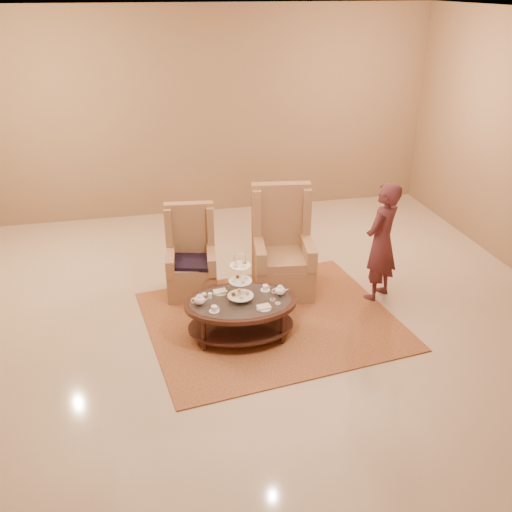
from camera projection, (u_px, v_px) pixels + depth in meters
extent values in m
plane|color=#C8AE95|center=(254.00, 325.00, 6.96)|extent=(8.00, 8.00, 0.00)
cube|color=white|center=(254.00, 325.00, 6.96)|extent=(8.00, 8.00, 0.02)
cube|color=#987352|center=(204.00, 114.00, 9.72)|extent=(8.00, 0.04, 3.50)
cube|color=#AB6E3C|center=(271.00, 320.00, 7.05)|extent=(3.25, 2.83, 0.02)
cylinder|color=black|center=(204.00, 335.00, 6.39)|extent=(0.06, 0.06, 0.43)
cylinder|color=black|center=(282.00, 328.00, 6.51)|extent=(0.06, 0.06, 0.43)
cylinder|color=black|center=(201.00, 313.00, 6.81)|extent=(0.06, 0.06, 0.43)
cylinder|color=black|center=(275.00, 307.00, 6.93)|extent=(0.06, 0.06, 0.43)
cylinder|color=silver|center=(240.00, 280.00, 6.43)|extent=(0.01, 0.01, 0.53)
torus|color=silver|center=(240.00, 259.00, 6.31)|extent=(0.14, 0.02, 0.14)
cylinder|color=white|center=(241.00, 296.00, 6.51)|extent=(0.32, 0.32, 0.01)
cylinder|color=white|center=(240.00, 281.00, 6.43)|extent=(0.28, 0.28, 0.01)
cylinder|color=white|center=(240.00, 266.00, 6.35)|extent=(0.25, 0.25, 0.01)
cylinder|color=#DC7870|center=(248.00, 293.00, 6.52)|extent=(0.05, 0.05, 0.03)
cylinder|color=#D5BA6A|center=(240.00, 290.00, 6.58)|extent=(0.05, 0.05, 0.03)
cylinder|color=brown|center=(233.00, 294.00, 6.49)|extent=(0.05, 0.05, 0.03)
cylinder|color=beige|center=(241.00, 297.00, 6.43)|extent=(0.05, 0.05, 0.03)
ellipsoid|color=#D5BA6A|center=(246.00, 278.00, 6.45)|extent=(0.05, 0.05, 0.03)
ellipsoid|color=brown|center=(238.00, 276.00, 6.48)|extent=(0.05, 0.05, 0.03)
ellipsoid|color=beige|center=(234.00, 280.00, 6.39)|extent=(0.05, 0.05, 0.03)
ellipsoid|color=#DC7870|center=(243.00, 282.00, 6.36)|extent=(0.05, 0.05, 0.03)
cube|color=brown|center=(244.00, 263.00, 6.38)|extent=(0.05, 0.04, 0.02)
cube|color=beige|center=(236.00, 262.00, 6.38)|extent=(0.05, 0.04, 0.02)
cube|color=#DC7870|center=(236.00, 266.00, 6.30)|extent=(0.05, 0.04, 0.02)
cube|color=#D5BA6A|center=(244.00, 266.00, 6.30)|extent=(0.05, 0.04, 0.02)
ellipsoid|color=white|center=(199.00, 300.00, 6.43)|extent=(0.14, 0.14, 0.10)
cylinder|color=white|center=(199.00, 296.00, 6.41)|extent=(0.06, 0.06, 0.01)
sphere|color=white|center=(199.00, 295.00, 6.40)|extent=(0.02, 0.02, 0.02)
cone|color=white|center=(207.00, 299.00, 6.44)|extent=(0.08, 0.03, 0.05)
torus|color=white|center=(194.00, 301.00, 6.42)|extent=(0.07, 0.02, 0.07)
ellipsoid|color=white|center=(280.00, 291.00, 6.63)|extent=(0.14, 0.14, 0.10)
cylinder|color=white|center=(280.00, 287.00, 6.61)|extent=(0.06, 0.06, 0.01)
sphere|color=white|center=(280.00, 286.00, 6.60)|extent=(0.02, 0.02, 0.02)
cone|color=white|center=(287.00, 290.00, 6.64)|extent=(0.08, 0.03, 0.05)
torus|color=white|center=(275.00, 291.00, 6.62)|extent=(0.07, 0.02, 0.07)
cylinder|color=white|center=(214.00, 311.00, 6.32)|extent=(0.12, 0.12, 0.01)
cylinder|color=white|center=(214.00, 308.00, 6.31)|extent=(0.07, 0.07, 0.06)
torus|color=white|center=(218.00, 308.00, 6.32)|extent=(0.04, 0.01, 0.04)
cylinder|color=white|center=(265.00, 290.00, 6.76)|extent=(0.12, 0.12, 0.01)
cylinder|color=white|center=(265.00, 287.00, 6.74)|extent=(0.07, 0.07, 0.06)
torus|color=white|center=(269.00, 287.00, 6.75)|extent=(0.04, 0.01, 0.04)
cylinder|color=white|center=(220.00, 292.00, 6.70)|extent=(0.18, 0.18, 0.01)
cube|color=beige|center=(220.00, 291.00, 6.69)|extent=(0.16, 0.13, 0.02)
cylinder|color=white|center=(264.00, 308.00, 6.38)|extent=(0.18, 0.18, 0.01)
cube|color=beige|center=(264.00, 307.00, 6.38)|extent=(0.16, 0.13, 0.02)
cylinder|color=white|center=(210.00, 296.00, 6.58)|extent=(0.05, 0.05, 0.06)
cylinder|color=white|center=(278.00, 304.00, 6.46)|extent=(0.06, 0.06, 0.01)
cylinder|color=#DC7870|center=(278.00, 303.00, 6.46)|extent=(0.05, 0.05, 0.01)
cylinder|color=white|center=(273.00, 300.00, 6.54)|extent=(0.06, 0.06, 0.01)
cylinder|color=brown|center=(273.00, 299.00, 6.54)|extent=(0.05, 0.05, 0.01)
cylinder|color=white|center=(204.00, 294.00, 6.65)|extent=(0.06, 0.06, 0.01)
cylinder|color=beige|center=(204.00, 293.00, 6.65)|extent=(0.05, 0.05, 0.01)
cube|color=#A3724C|center=(192.00, 280.00, 7.61)|extent=(0.71, 0.71, 0.38)
cube|color=#A3724C|center=(191.00, 266.00, 7.47)|extent=(0.60, 0.60, 0.09)
cube|color=#A3724C|center=(191.00, 244.00, 7.68)|extent=(0.65, 0.20, 1.19)
cube|color=#A3724C|center=(169.00, 228.00, 7.50)|extent=(0.11, 0.21, 0.55)
cube|color=#A3724C|center=(210.00, 226.00, 7.55)|extent=(0.11, 0.21, 0.55)
cube|color=#A3724C|center=(171.00, 262.00, 7.41)|extent=(0.17, 0.59, 0.24)
cube|color=#A3724C|center=(211.00, 260.00, 7.46)|extent=(0.17, 0.59, 0.24)
cube|color=black|center=(191.00, 262.00, 7.42)|extent=(0.60, 0.57, 0.05)
cube|color=#A3724C|center=(283.00, 276.00, 7.63)|extent=(0.86, 0.86, 0.46)
cube|color=#A3724C|center=(284.00, 259.00, 7.46)|extent=(0.73, 0.73, 0.11)
cube|color=#A3724C|center=(280.00, 234.00, 7.71)|extent=(0.78, 0.25, 1.43)
cube|color=#A3724C|center=(256.00, 213.00, 7.50)|extent=(0.14, 0.25, 0.66)
cube|color=#A3724C|center=(306.00, 211.00, 7.55)|extent=(0.14, 0.25, 0.66)
cube|color=#A3724C|center=(259.00, 254.00, 7.40)|extent=(0.22, 0.70, 0.29)
cube|color=#A3724C|center=(308.00, 252.00, 7.44)|extent=(0.22, 0.70, 0.29)
imported|color=#522328|center=(381.00, 242.00, 7.26)|extent=(0.69, 0.65, 1.59)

